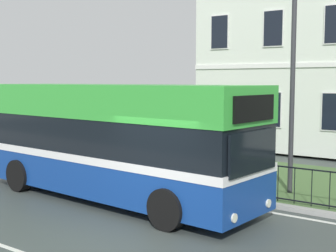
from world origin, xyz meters
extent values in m
cube|color=#3D4542|center=(0.00, 0.00, -0.03)|extent=(60.00, 56.00, 0.06)
cube|color=silver|center=(0.00, 3.65, 0.00)|extent=(54.00, 0.14, 0.01)
cube|color=#9E9E99|center=(0.00, 4.12, 0.06)|extent=(57.00, 0.24, 0.12)
cube|color=#496A38|center=(0.00, 7.20, 0.06)|extent=(57.00, 5.91, 0.12)
cube|color=white|center=(-4.67, 12.09, 2.07)|extent=(0.95, 0.04, 1.60)
cube|color=black|center=(-4.67, 12.07, 2.07)|extent=(0.85, 0.03, 1.50)
cube|color=white|center=(-2.00, 12.09, 2.07)|extent=(0.95, 0.04, 1.60)
cube|color=black|center=(-2.00, 12.07, 2.07)|extent=(0.85, 0.03, 1.50)
cube|color=white|center=(0.67, 12.09, 2.07)|extent=(0.95, 0.04, 1.60)
cube|color=black|center=(0.67, 12.07, 2.07)|extent=(0.85, 0.03, 1.50)
cube|color=white|center=(-4.67, 12.09, 5.61)|extent=(0.95, 0.04, 1.60)
cube|color=black|center=(-4.67, 12.07, 5.61)|extent=(0.85, 0.03, 1.50)
cube|color=white|center=(-2.00, 12.09, 5.61)|extent=(0.95, 0.04, 1.60)
cube|color=black|center=(-2.00, 12.07, 5.61)|extent=(0.85, 0.03, 1.50)
cube|color=white|center=(0.67, 12.09, 5.61)|extent=(0.95, 0.04, 1.60)
cube|color=black|center=(0.67, 12.07, 5.61)|extent=(0.85, 0.03, 1.50)
cube|color=black|center=(2.00, 4.40, 1.07)|extent=(19.13, 0.04, 0.04)
cube|color=black|center=(2.00, 4.40, 0.20)|extent=(19.13, 0.04, 0.04)
cylinder|color=black|center=(-7.56, 4.40, 0.59)|extent=(0.02, 0.02, 0.95)
cylinder|color=black|center=(-7.11, 4.40, 0.59)|extent=(0.02, 0.02, 0.95)
cylinder|color=black|center=(-6.65, 4.40, 0.59)|extent=(0.02, 0.02, 0.95)
cylinder|color=black|center=(-6.20, 4.40, 0.59)|extent=(0.02, 0.02, 0.95)
cylinder|color=black|center=(-5.74, 4.40, 0.59)|extent=(0.02, 0.02, 0.95)
cylinder|color=black|center=(-5.29, 4.40, 0.59)|extent=(0.02, 0.02, 0.95)
cylinder|color=black|center=(-4.83, 4.40, 0.59)|extent=(0.02, 0.02, 0.95)
cylinder|color=black|center=(-4.38, 4.40, 0.59)|extent=(0.02, 0.02, 0.95)
cylinder|color=black|center=(-3.92, 4.40, 0.59)|extent=(0.02, 0.02, 0.95)
cylinder|color=black|center=(-3.46, 4.40, 0.59)|extent=(0.02, 0.02, 0.95)
cylinder|color=black|center=(-3.01, 4.40, 0.59)|extent=(0.02, 0.02, 0.95)
cylinder|color=black|center=(-2.55, 4.40, 0.59)|extent=(0.02, 0.02, 0.95)
cylinder|color=black|center=(-2.10, 4.40, 0.59)|extent=(0.02, 0.02, 0.95)
cylinder|color=black|center=(-1.64, 4.40, 0.59)|extent=(0.02, 0.02, 0.95)
cylinder|color=black|center=(-1.19, 4.40, 0.59)|extent=(0.02, 0.02, 0.95)
cylinder|color=black|center=(-0.73, 4.40, 0.59)|extent=(0.02, 0.02, 0.95)
cylinder|color=black|center=(-0.28, 4.40, 0.59)|extent=(0.02, 0.02, 0.95)
cylinder|color=black|center=(0.18, 4.40, 0.59)|extent=(0.02, 0.02, 0.95)
cylinder|color=black|center=(0.64, 4.40, 0.59)|extent=(0.02, 0.02, 0.95)
cylinder|color=black|center=(1.09, 4.40, 0.59)|extent=(0.02, 0.02, 0.95)
cylinder|color=black|center=(1.55, 4.40, 0.59)|extent=(0.02, 0.02, 0.95)
cylinder|color=black|center=(2.00, 4.40, 0.59)|extent=(0.02, 0.02, 0.95)
cylinder|color=black|center=(2.46, 4.40, 0.59)|extent=(0.02, 0.02, 0.95)
cylinder|color=black|center=(2.91, 4.40, 0.59)|extent=(0.02, 0.02, 0.95)
cube|color=navy|center=(-2.47, 2.29, 0.79)|extent=(8.96, 2.93, 1.07)
cube|color=white|center=(-2.47, 2.29, 1.29)|extent=(8.99, 2.95, 0.20)
cube|color=black|center=(-2.47, 2.29, 1.83)|extent=(8.88, 2.88, 1.01)
cube|color=green|center=(-2.47, 2.29, 2.78)|extent=(8.96, 2.93, 0.89)
cube|color=black|center=(1.95, 2.00, 1.78)|extent=(0.19, 1.99, 0.93)
cube|color=black|center=(1.95, 2.00, 2.74)|extent=(0.17, 1.70, 0.57)
cylinder|color=silver|center=(2.00, 2.76, 0.48)|extent=(0.05, 0.20, 0.20)
cylinder|color=silver|center=(1.90, 1.25, 0.48)|extent=(0.05, 0.20, 0.20)
cylinder|color=black|center=(0.51, 3.23, 0.48)|extent=(0.98, 0.36, 0.96)
cylinder|color=black|center=(0.36, 0.97, 0.48)|extent=(0.98, 0.36, 0.96)
cylinder|color=black|center=(-5.31, 3.60, 0.48)|extent=(0.98, 0.36, 0.96)
cylinder|color=black|center=(-5.46, 1.34, 0.48)|extent=(0.98, 0.36, 0.96)
cylinder|color=#333338|center=(1.46, 5.49, 3.36)|extent=(0.14, 0.14, 6.47)
cylinder|color=black|center=(-2.30, 5.39, 0.58)|extent=(0.45, 0.45, 0.91)
ellipsoid|color=black|center=(-2.30, 5.39, 1.11)|extent=(0.46, 0.46, 0.16)
camera|label=1|loc=(6.33, -7.22, 3.34)|focal=49.70mm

